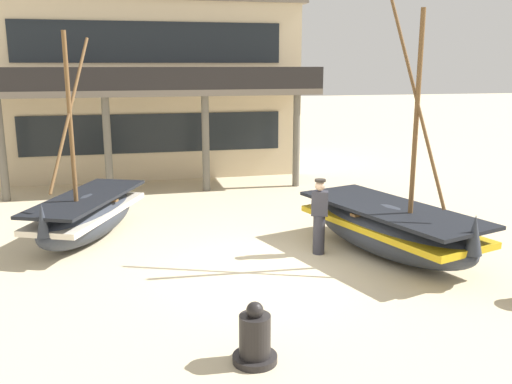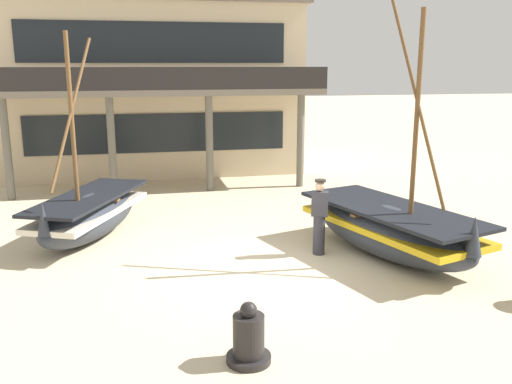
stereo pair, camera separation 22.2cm
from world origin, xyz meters
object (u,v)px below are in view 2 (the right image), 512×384
object	(u,v)px
fisherman_by_hull	(319,218)
capstan_winch	(249,339)
harbor_building_main	(154,86)
fishing_boat_centre_large	(391,229)
fishing_boat_near_left	(89,214)

from	to	relation	value
fisherman_by_hull	capstan_winch	world-z (taller)	fisherman_by_hull
fisherman_by_hull	harbor_building_main	size ratio (longest dim) A/B	0.15
fishing_boat_centre_large	capstan_winch	xyz separation A→B (m)	(-3.92, -3.71, -0.26)
fishing_boat_centre_large	fishing_boat_near_left	bearing A→B (deg)	157.32
fishing_boat_near_left	fisherman_by_hull	bearing A→B (deg)	-24.53
fisherman_by_hull	harbor_building_main	bearing A→B (deg)	104.95
fishing_boat_near_left	fisherman_by_hull	distance (m)	5.53
fishing_boat_centre_large	harbor_building_main	distance (m)	12.99
fisherman_by_hull	capstan_winch	xyz separation A→B (m)	(-2.42, -4.15, -0.48)
fishing_boat_near_left	fisherman_by_hull	xyz separation A→B (m)	(5.02, -2.29, 0.24)
fishing_boat_centre_large	harbor_building_main	size ratio (longest dim) A/B	0.48
fishing_boat_near_left	capstan_winch	distance (m)	6.95
fisherman_by_hull	harbor_building_main	world-z (taller)	harbor_building_main
fishing_boat_near_left	fishing_boat_centre_large	distance (m)	7.07
fishing_boat_centre_large	capstan_winch	distance (m)	5.40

